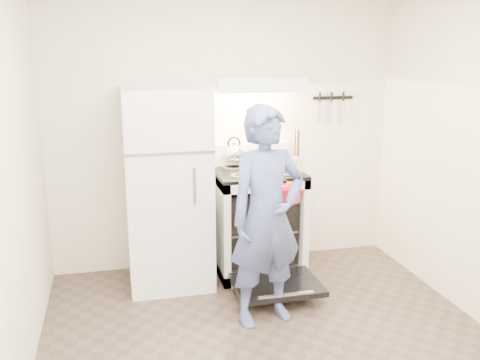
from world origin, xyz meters
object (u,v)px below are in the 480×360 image
Objects in this scene: person at (267,217)px; dutch_oven at (285,194)px; refrigerator at (167,188)px; tea_kettle at (234,152)px; stove_body at (258,223)px.

dutch_oven is at bearing 38.80° from person.
refrigerator is at bearing 112.50° from person.
tea_kettle is 1.15m from person.
stove_body is 3.34× the size of tea_kettle.
person reaches higher than tea_kettle.
tea_kettle is 0.87× the size of dutch_oven.
tea_kettle is at bearing 20.88° from refrigerator.
refrigerator is at bearing -178.23° from stove_body.
person is at bearing -127.79° from dutch_oven.
stove_body is 0.74m from dutch_oven.
stove_body is 0.98m from person.
refrigerator is 0.73m from tea_kettle.
person is 0.39m from dutch_oven.
person is (0.63, -0.87, -0.03)m from refrigerator.
tea_kettle reaches higher than dutch_oven.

